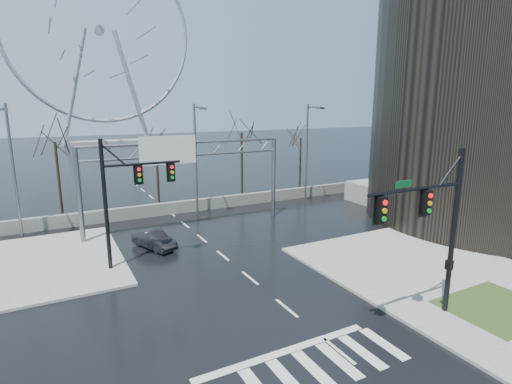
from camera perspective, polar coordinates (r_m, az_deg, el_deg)
ground at (r=20.68m, az=4.40°, el=-16.20°), size 260.00×260.00×0.00m
sidewalk_right_ext at (r=28.08m, az=19.85°, el=-8.87°), size 12.00×10.00×0.15m
sidewalk_far at (r=29.01m, az=-28.83°, el=-9.01°), size 10.00×12.00×0.15m
grass_strip at (r=23.56m, az=31.12°, el=-13.90°), size 5.00×4.00×0.02m
tower_podium at (r=46.15m, az=30.45°, el=-0.51°), size 22.00×18.00×2.00m
barrier_wall at (r=37.80m, az=-12.00°, el=-2.25°), size 52.00×0.50×1.10m
signal_mast_near at (r=19.39m, az=24.28°, el=-3.70°), size 5.52×0.41×8.00m
signal_mast_far at (r=25.09m, az=-18.26°, el=0.11°), size 4.72×0.41×8.00m
sign_gantry at (r=32.04m, az=-10.49°, el=3.68°), size 16.36×0.40×7.60m
streetlight_left at (r=33.76m, az=-31.48°, el=3.72°), size 0.50×2.55×10.00m
streetlight_mid at (r=35.71m, az=-8.46°, el=5.76°), size 0.50×2.55×10.00m
streetlight_right at (r=41.28m, az=7.53°, el=6.65°), size 0.50×2.55×10.00m
tree_left at (r=39.00m, az=-26.69°, el=5.26°), size 3.75×3.75×7.50m
tree_center at (r=41.26m, az=-14.03°, el=5.39°), size 3.25×3.25×6.50m
tree_right at (r=43.28m, az=-2.06°, el=7.44°), size 3.90×3.90×7.80m
tree_far_right at (r=47.80m, az=6.40°, el=6.86°), size 3.40×3.40×6.80m
ferris_wheel at (r=112.48m, az=-21.39°, el=19.78°), size 45.00×6.00×50.91m
car at (r=29.12m, az=-14.35°, el=-6.61°), size 2.59×3.99×1.24m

